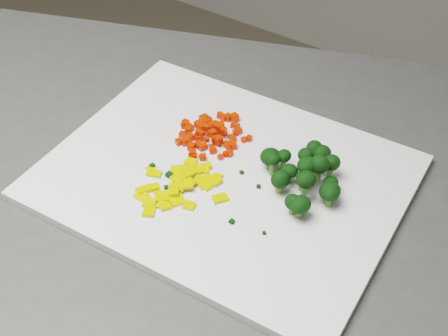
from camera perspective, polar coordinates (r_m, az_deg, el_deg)
The scene contains 149 objects.
cutting_board at distance 0.80m, azimuth -0.00°, elevation -0.83°, with size 0.44×0.34×0.01m, color white.
carrot_pile at distance 0.83m, azimuth -0.98°, elevation 3.52°, with size 0.10×0.10×0.03m, color #EF1C02, non-canonical shape.
pepper_pile at distance 0.77m, azimuth -4.03°, elevation -1.36°, with size 0.11×0.11×0.02m, color #DBBD0B, non-canonical shape.
broccoli_pile at distance 0.76m, azimuth 7.92°, elevation -0.25°, with size 0.12×0.12×0.05m, color black, non-canonical shape.
carrot_cube_0 at distance 0.87m, azimuth -1.37°, elevation 4.47°, with size 0.01×0.01×0.01m, color #EF1C02.
carrot_cube_1 at distance 0.82m, azimuth 0.45°, elevation 1.85°, with size 0.01×0.01×0.01m, color #EF1C02.
carrot_cube_2 at distance 0.84m, azimuth 0.59°, elevation 2.85°, with size 0.01×0.01×0.01m, color #EF1C02.
carrot_cube_3 at distance 0.84m, azimuth -2.52°, elevation 2.85°, with size 0.01×0.01×0.01m, color #EF1C02.
carrot_cube_4 at distance 0.82m, azimuth -2.06°, elevation 1.90°, with size 0.01×0.01×0.01m, color #EF1C02.
carrot_cube_5 at distance 0.84m, azimuth -1.16°, elevation 3.24°, with size 0.01×0.01×0.01m, color #EF1C02.
carrot_cube_6 at distance 0.84m, azimuth -2.15°, elevation 2.79°, with size 0.01×0.01×0.01m, color #EF1C02.
carrot_cube_7 at distance 0.86m, azimuth -3.56°, elevation 4.00°, with size 0.01×0.01×0.01m, color #EF1C02.
carrot_cube_8 at distance 0.83m, azimuth -2.04°, elevation 3.15°, with size 0.01×0.01×0.01m, color #EF1C02.
carrot_cube_9 at distance 0.86m, azimuth -1.70°, elevation 4.22°, with size 0.01×0.01×0.01m, color #EF1C02.
carrot_cube_10 at distance 0.81m, azimuth -2.73°, elevation 1.10°, with size 0.01×0.01×0.01m, color #EF1C02.
carrot_cube_11 at distance 0.83m, azimuth -0.84°, elevation 2.61°, with size 0.01×0.01×0.01m, color #EF1C02.
carrot_cube_12 at distance 0.85m, azimuth 1.05°, elevation 3.23°, with size 0.01×0.01×0.01m, color #EF1C02.
carrot_cube_13 at distance 0.83m, azimuth -2.39°, elevation 3.31°, with size 0.01×0.01×0.01m, color #EF1C02.
carrot_cube_14 at distance 0.83m, azimuth 0.20°, elevation 2.28°, with size 0.01×0.01×0.01m, color #EF1C02.
carrot_cube_15 at distance 0.83m, azimuth -3.52°, elevation 2.42°, with size 0.01×0.01×0.01m, color #EF1C02.
carrot_cube_16 at distance 0.84m, azimuth -3.11°, elevation 2.82°, with size 0.01×0.01×0.01m, color #EF1C02.
carrot_cube_17 at distance 0.87m, azimuth 0.37°, elevation 4.65°, with size 0.01×0.01×0.01m, color #EF1C02.
carrot_cube_18 at distance 0.82m, azimuth 0.55°, elevation 2.01°, with size 0.01×0.01×0.01m, color #EF1C02.
carrot_cube_19 at distance 0.85m, azimuth 1.30°, elevation 3.43°, with size 0.01×0.01×0.01m, color #EF1C02.
carrot_cube_20 at distance 0.87m, azimuth 0.98°, elevation 4.52°, with size 0.01×0.01×0.01m, color #EF1C02.
carrot_cube_21 at distance 0.82m, azimuth -1.57°, elevation 2.63°, with size 0.01×0.01×0.01m, color #EF1C02.
carrot_cube_22 at distance 0.84m, azimuth -0.43°, elevation 3.74°, with size 0.01×0.01×0.01m, color #EF1C02.
carrot_cube_23 at distance 0.85m, azimuth 0.08°, elevation 3.24°, with size 0.01×0.01×0.01m, color #EF1C02.
carrot_cube_24 at distance 0.83m, azimuth 0.32°, elevation 2.13°, with size 0.01×0.01×0.01m, color #EF1C02.
carrot_cube_25 at distance 0.87m, azimuth -1.77°, elevation 4.62°, with size 0.01×0.01×0.01m, color #EF1C02.
carrot_cube_26 at distance 0.87m, azimuth -0.39°, elevation 4.85°, with size 0.01×0.01×0.01m, color #EF1C02.
carrot_cube_27 at distance 0.85m, azimuth -3.14°, elevation 3.68°, with size 0.01×0.01×0.01m, color #EF1C02.
carrot_cube_28 at distance 0.86m, azimuth 0.82°, elevation 3.92°, with size 0.01×0.01×0.01m, color #EF1C02.
carrot_cube_29 at distance 0.82m, azimuth -0.50°, elevation 2.61°, with size 0.01×0.01×0.01m, color #EF1C02.
carrot_cube_30 at distance 0.83m, azimuth -2.34°, elevation 2.12°, with size 0.01×0.01×0.01m, color #EF1C02.
carrot_cube_31 at distance 0.84m, azimuth -1.69°, elevation 3.72°, with size 0.01×0.01×0.01m, color #EF1C02.
carrot_cube_32 at distance 0.82m, azimuth 0.81°, elevation 2.09°, with size 0.01×0.01×0.01m, color #EF1C02.
carrot_cube_33 at distance 0.85m, azimuth -0.80°, elevation 4.08°, with size 0.01×0.01×0.01m, color #EF1C02.
carrot_cube_34 at distance 0.86m, azimuth -3.77°, elevation 3.88°, with size 0.01×0.01×0.01m, color #EF1C02.
carrot_cube_35 at distance 0.81m, azimuth -2.07°, elevation 0.97°, with size 0.01×0.01×0.01m, color #EF1C02.
carrot_cube_36 at distance 0.84m, azimuth -1.35°, elevation 3.74°, with size 0.01×0.01×0.01m, color #EF1C02.
carrot_cube_37 at distance 0.82m, azimuth -1.04°, elevation 1.69°, with size 0.01×0.01×0.01m, color #EF1C02.
carrot_cube_38 at distance 0.84m, azimuth 1.82°, elevation 2.59°, with size 0.01×0.01×0.01m, color #EF1C02.
carrot_cube_39 at distance 0.86m, azimuth -2.34°, elevation 3.99°, with size 0.01×0.01×0.01m, color #EF1C02.
carrot_cube_40 at distance 0.83m, azimuth -1.04°, elevation 3.20°, with size 0.01×0.01×0.01m, color #EF1C02.
carrot_cube_41 at distance 0.82m, azimuth -3.01°, elevation 1.95°, with size 0.01×0.01×0.01m, color #EF1C02.
carrot_cube_42 at distance 0.83m, azimuth -4.16°, elevation 2.39°, with size 0.01×0.01×0.01m, color #EF1C02.
carrot_cube_43 at distance 0.81m, azimuth -2.88°, elevation 1.37°, with size 0.01×0.01×0.01m, color #EF1C02.
carrot_cube_44 at distance 0.84m, azimuth 2.30°, elevation 2.73°, with size 0.01×0.01×0.01m, color #EF1C02.
carrot_cube_45 at distance 0.86m, azimuth -1.02°, elevation 4.08°, with size 0.01×0.01×0.01m, color #EF1C02.
carrot_cube_46 at distance 0.82m, azimuth -1.01°, elevation 1.65°, with size 0.01×0.01×0.01m, color #EF1C02.
carrot_cube_47 at distance 0.83m, azimuth -0.85°, elevation 2.70°, with size 0.01×0.01×0.01m, color #EF1C02.
carrot_cube_48 at distance 0.81m, azimuth 0.49°, elevation 1.35°, with size 0.01×0.01×0.01m, color #EF1C02.
carrot_cube_49 at distance 0.84m, azimuth -3.83°, elevation 3.09°, with size 0.01×0.01×0.01m, color #EF1C02.
carrot_cube_50 at distance 0.81m, azimuth 0.11°, elevation 1.28°, with size 0.01×0.01×0.01m, color #EF1C02.
carrot_cube_51 at distance 0.85m, azimuth -0.27°, elevation 3.53°, with size 0.01×0.01×0.01m, color #EF1C02.
carrot_cube_52 at distance 0.87m, azimuth 0.96°, elevation 4.66°, with size 0.01×0.01×0.01m, color #EF1C02.
carrot_cube_53 at distance 0.81m, azimuth -1.92°, elevation 0.99°, with size 0.01×0.01×0.01m, color #EF1C02.
carrot_cube_54 at distance 0.85m, azimuth -0.30°, elevation 3.93°, with size 0.01×0.01×0.01m, color #EF1C02.
carrot_cube_55 at distance 0.81m, azimuth -0.33°, elevation 1.01°, with size 0.01×0.01×0.01m, color #EF1C02.
carrot_cube_56 at distance 0.84m, azimuth -1.45°, elevation 3.26°, with size 0.01×0.01×0.01m, color #EF1C02.
carrot_cube_57 at distance 0.86m, azimuth 1.28°, elevation 3.81°, with size 0.01×0.01×0.01m, color #EF1C02.
carrot_cube_58 at distance 0.84m, azimuth -0.64°, elevation 3.92°, with size 0.01×0.01×0.01m, color #EF1C02.
carrot_cube_59 at distance 0.84m, azimuth -0.78°, elevation 3.82°, with size 0.01×0.01×0.01m, color #EF1C02.
carrot_cube_60 at distance 0.84m, azimuth 0.86°, elevation 2.63°, with size 0.01×0.01×0.01m, color #EF1C02.
carrot_cube_61 at distance 0.85m, azimuth -2.04°, elevation 3.75°, with size 0.01×0.01×0.01m, color #EF1C02.
carrot_cube_62 at distance 0.85m, azimuth -0.45°, elevation 3.75°, with size 0.01×0.01×0.01m, color #EF1C02.
carrot_cube_63 at distance 0.82m, azimuth -1.86°, elevation 1.96°, with size 0.01×0.01×0.01m, color #EF1C02.
carrot_cube_64 at distance 0.83m, azimuth -0.71°, elevation 2.46°, with size 0.01×0.01×0.01m, color #EF1C02.
carrot_cube_65 at distance 0.87m, azimuth -1.96°, elevation 4.54°, with size 0.01×0.01×0.01m, color #EF1C02.
carrot_cube_66 at distance 0.85m, azimuth -3.32°, elevation 3.48°, with size 0.01×0.01×0.01m, color #EF1C02.
carrot_cube_67 at distance 0.83m, azimuth -0.05°, elevation 3.45°, with size 0.01×0.01×0.01m, color #EF1C02.
carrot_cube_68 at distance 0.84m, azimuth -1.12°, elevation 3.94°, with size 0.01×0.01×0.01m, color #EF1C02.
carrot_cube_69 at distance 0.86m, azimuth -3.54°, elevation 4.12°, with size 0.01×0.01×0.01m, color #EF1C02.
carrot_cube_70 at distance 0.87m, azimuth -0.01°, elevation 4.63°, with size 0.01×0.01×0.01m, color #EF1C02.
carrot_cube_71 at distance 0.84m, azimuth -2.46°, elevation 2.84°, with size 0.01×0.01×0.01m, color #EF1C02.
carrot_cube_72 at distance 0.81m, azimuth -3.00°, elevation 1.24°, with size 0.01×0.01×0.01m, color #EF1C02.
pepper_chunk_0 at distance 0.80m, azimuth -4.24°, elevation -0.18°, with size 0.02×0.02×0.00m, color #DBBD0B.
pepper_chunk_1 at distance 0.78m, azimuth -3.47°, elevation -0.48°, with size 0.02×0.01×0.00m, color #DBBD0B.
pepper_chunk_2 at distance 0.78m, azimuth -3.46°, elevation -0.49°, with size 0.02×0.02×0.00m, color #DBBD0B.
pepper_chunk_3 at distance 0.77m, azimuth -3.14°, elevation -1.28°, with size 0.01×0.01×0.00m, color #DBBD0B.
pepper_chunk_4 at distance 0.78m, azimuth -0.77°, elevation -0.94°, with size 0.01×0.02×0.00m, color #DBBD0B.
pepper_chunk_5 at distance 0.78m, azimuth -1.47°, elevation -0.96°, with size 0.01×0.01×0.00m, color #DBBD0B.
pepper_chunk_6 at distance 0.79m, azimuth -2.08°, elevation -0.27°, with size 0.01×0.01×0.00m, color #DBBD0B.
pepper_chunk_7 at distance 0.78m, azimuth -0.86°, elevation -1.18°, with size 0.01×0.02×0.00m, color #DBBD0B.
pepper_chunk_8 at distance 0.77m, azimuth -4.69°, elevation -1.84°, with size 0.02×0.01×0.00m, color #DBBD0B.
pepper_chunk_9 at distance 0.77m, azimuth -1.67°, elevation -1.54°, with size 0.02×0.01×0.00m, color #DBBD0B.
pepper_chunk_10 at distance 0.79m, azimuth -6.42°, elevation -0.49°, with size 0.02×0.01×0.00m, color #DBBD0B.
pepper_chunk_11 at distance 0.75m, azimuth -5.39°, elevation -3.51°, with size 0.01×0.01×0.00m, color #DBBD0B.
pepper_chunk_12 at distance 0.77m, azimuth -4.36°, elevation -1.66°, with size 0.02×0.01×0.00m, color #DBBD0B.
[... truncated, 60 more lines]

